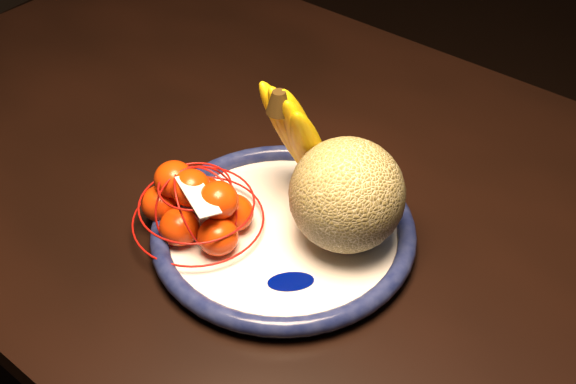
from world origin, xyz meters
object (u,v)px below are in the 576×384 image
Objects in this scene: dining_table at (285,212)px; mandarin_bag at (197,206)px; fruit_bowl at (283,231)px; cantaloupe at (347,195)px; banana_bunch at (303,136)px.

mandarin_bag reaches higher than dining_table.
fruit_bowl is 0.10m from cantaloupe.
cantaloupe is at bearing -23.08° from dining_table.
cantaloupe is 0.71× the size of mandarin_bag.
mandarin_bag is (-0.07, -0.12, -0.06)m from banana_bunch.
fruit_bowl is 0.12m from banana_bunch.
banana_bunch is 0.15m from mandarin_bag.
dining_table is at bearing 152.18° from cantaloupe.
cantaloupe reaches higher than dining_table.
cantaloupe is at bearing 28.32° from mandarin_bag.
mandarin_bag is at bearing -151.68° from cantaloupe.
banana_bunch is at bearing 156.17° from cantaloupe.
mandarin_bag is (-0.02, -0.16, 0.12)m from dining_table.
banana_bunch is at bearing 106.41° from fruit_bowl.
mandarin_bag is at bearing -150.92° from fruit_bowl.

